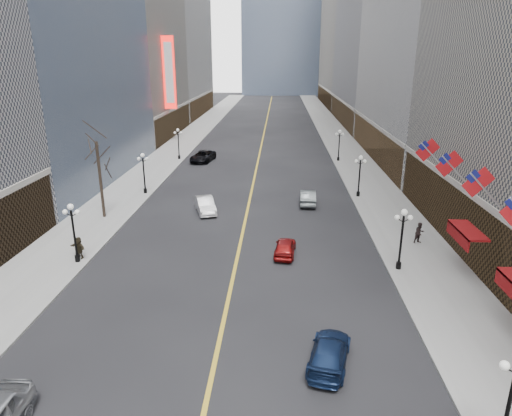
# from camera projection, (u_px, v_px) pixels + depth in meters

# --- Properties ---
(sidewalk_east) EXTENTS (6.00, 230.00, 0.15)m
(sidewalk_east) POSITION_uv_depth(u_px,v_px,m) (349.00, 156.00, 70.67)
(sidewalk_east) COLOR gray
(sidewalk_east) RESTS_ON ground
(sidewalk_west) EXTENTS (6.00, 230.00, 0.15)m
(sidewalk_west) POSITION_uv_depth(u_px,v_px,m) (171.00, 154.00, 72.02)
(sidewalk_west) COLOR gray
(sidewalk_west) RESTS_ON ground
(lane_line) EXTENTS (0.25, 200.00, 0.02)m
(lane_line) POSITION_uv_depth(u_px,v_px,m) (262.00, 143.00, 80.84)
(lane_line) COLOR gold
(lane_line) RESTS_ON ground
(bldg_east_c) EXTENTS (26.60, 40.60, 48.80)m
(bldg_east_c) POSITION_uv_depth(u_px,v_px,m) (408.00, 9.00, 96.41)
(bldg_east_c) COLOR gray
(bldg_east_c) RESTS_ON ground
(streetlamp_east_0) EXTENTS (1.26, 0.44, 4.52)m
(streetlamp_east_0) POSITION_uv_depth(u_px,v_px,m) (512.00, 392.00, 16.82)
(streetlamp_east_0) COLOR black
(streetlamp_east_0) RESTS_ON sidewalk_east
(streetlamp_east_1) EXTENTS (1.26, 0.44, 4.52)m
(streetlamp_east_1) POSITION_uv_depth(u_px,v_px,m) (402.00, 233.00, 31.98)
(streetlamp_east_1) COLOR black
(streetlamp_east_1) RESTS_ON sidewalk_east
(streetlamp_east_2) EXTENTS (1.26, 0.44, 4.52)m
(streetlamp_east_2) POSITION_uv_depth(u_px,v_px,m) (360.00, 172.00, 49.04)
(streetlamp_east_2) COLOR black
(streetlamp_east_2) RESTS_ON sidewalk_east
(streetlamp_east_3) EXTENTS (1.26, 0.44, 4.52)m
(streetlamp_east_3) POSITION_uv_depth(u_px,v_px,m) (339.00, 142.00, 66.09)
(streetlamp_east_3) COLOR black
(streetlamp_east_3) RESTS_ON sidewalk_east
(streetlamp_west_1) EXTENTS (1.26, 0.44, 4.52)m
(streetlamp_west_1) POSITION_uv_depth(u_px,v_px,m) (73.00, 227.00, 33.12)
(streetlamp_west_1) COLOR black
(streetlamp_west_1) RESTS_ON sidewalk_west
(streetlamp_west_2) EXTENTS (1.26, 0.44, 4.52)m
(streetlamp_west_2) POSITION_uv_depth(u_px,v_px,m) (144.00, 169.00, 50.17)
(streetlamp_west_2) COLOR black
(streetlamp_west_2) RESTS_ON sidewalk_west
(streetlamp_west_3) EXTENTS (1.26, 0.44, 4.52)m
(streetlamp_west_3) POSITION_uv_depth(u_px,v_px,m) (178.00, 140.00, 67.23)
(streetlamp_west_3) COLOR black
(streetlamp_west_3) RESTS_ON sidewalk_west
(flag_3) EXTENTS (2.87, 0.12, 2.87)m
(flag_3) POSITION_uv_depth(u_px,v_px,m) (481.00, 185.00, 27.58)
(flag_3) COLOR #B2B2B7
(flag_3) RESTS_ON ground
(flag_4) EXTENTS (2.87, 0.12, 2.87)m
(flag_4) POSITION_uv_depth(u_px,v_px,m) (451.00, 166.00, 32.32)
(flag_4) COLOR #B2B2B7
(flag_4) RESTS_ON ground
(flag_5) EXTENTS (2.87, 0.12, 2.87)m
(flag_5) POSITION_uv_depth(u_px,v_px,m) (429.00, 152.00, 37.06)
(flag_5) COLOR #B2B2B7
(flag_5) RESTS_ON ground
(awning_c) EXTENTS (1.40, 4.00, 0.93)m
(awning_c) POSITION_uv_depth(u_px,v_px,m) (465.00, 232.00, 31.72)
(awning_c) COLOR maroon
(awning_c) RESTS_ON ground
(theatre_marquee) EXTENTS (2.00, 0.55, 12.00)m
(theatre_marquee) POSITION_uv_depth(u_px,v_px,m) (169.00, 73.00, 77.82)
(theatre_marquee) COLOR red
(theatre_marquee) RESTS_ON ground
(tree_west_far) EXTENTS (3.60, 3.60, 7.92)m
(tree_west_far) POSITION_uv_depth(u_px,v_px,m) (97.00, 154.00, 41.62)
(tree_west_far) COLOR #2D231C
(tree_west_far) RESTS_ON sidewalk_west
(car_nb_mid) EXTENTS (2.90, 4.81, 1.50)m
(car_nb_mid) POSITION_uv_depth(u_px,v_px,m) (205.00, 205.00, 44.95)
(car_nb_mid) COLOR silver
(car_nb_mid) RESTS_ON ground
(car_nb_far) EXTENTS (3.53, 6.03, 1.57)m
(car_nb_far) POSITION_uv_depth(u_px,v_px,m) (203.00, 156.00, 66.79)
(car_nb_far) COLOR black
(car_nb_far) RESTS_ON ground
(car_sb_near) EXTENTS (2.84, 4.83, 1.31)m
(car_sb_near) POSITION_uv_depth(u_px,v_px,m) (329.00, 353.00, 22.70)
(car_sb_near) COLOR #112142
(car_sb_near) RESTS_ON ground
(car_sb_mid) EXTENTS (1.91, 3.98, 1.31)m
(car_sb_mid) POSITION_uv_depth(u_px,v_px,m) (285.00, 247.00, 35.27)
(car_sb_mid) COLOR maroon
(car_sb_mid) RESTS_ON ground
(car_sb_far) EXTENTS (1.78, 4.60, 1.49)m
(car_sb_far) POSITION_uv_depth(u_px,v_px,m) (308.00, 197.00, 47.48)
(car_sb_far) COLOR #555C5E
(car_sb_far) RESTS_ON ground
(ped_east_walk) EXTENTS (0.97, 0.78, 1.76)m
(ped_east_walk) POSITION_uv_depth(u_px,v_px,m) (420.00, 233.00, 37.10)
(ped_east_walk) COLOR black
(ped_east_walk) RESTS_ON sidewalk_east
(ped_west_far) EXTENTS (1.58, 1.15, 1.68)m
(ped_west_far) POSITION_uv_depth(u_px,v_px,m) (79.00, 248.00, 34.32)
(ped_west_far) COLOR #2C2518
(ped_west_far) RESTS_ON sidewalk_west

